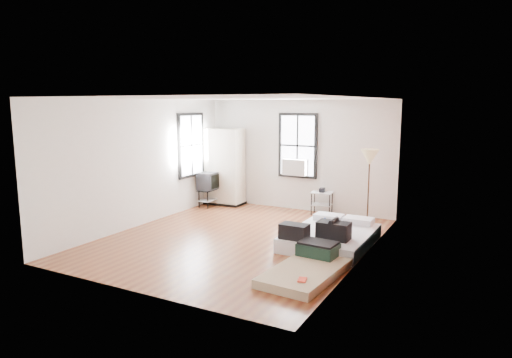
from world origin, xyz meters
The scene contains 8 objects.
ground centered at (0.00, 0.00, 0.00)m, with size 6.00×6.00×0.00m, color #602B19.
room_shell centered at (0.23, 0.36, 1.74)m, with size 5.02×6.02×2.80m.
mattress_main centered at (1.74, 0.48, 0.18)m, with size 1.49×2.02×0.65m.
mattress_bare centered at (1.94, -1.11, 0.11)m, with size 1.05×1.82×0.38m.
wardrobe centered at (-1.99, 2.65, 1.02)m, with size 1.05×0.63×2.04m.
side_table centered at (0.76, 2.72, 0.45)m, with size 0.55×0.47×0.67m.
floor_lamp centered at (2.08, 1.95, 1.49)m, with size 0.37×0.37×1.74m.
tv_stand centered at (-2.21, 2.21, 0.65)m, with size 0.47×0.65×0.91m.
Camera 1 is at (4.47, -7.70, 2.69)m, focal length 32.00 mm.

